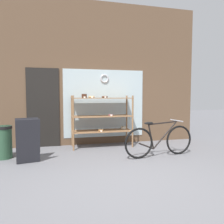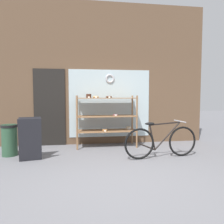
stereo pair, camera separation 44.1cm
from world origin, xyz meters
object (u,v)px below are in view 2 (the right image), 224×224
object	(u,v)px
sandwich_board	(30,139)
trash_bin	(9,139)
display_case	(106,115)
bicycle	(161,141)

from	to	relation	value
sandwich_board	trash_bin	distance (m)	0.74
sandwich_board	display_case	bearing A→B (deg)	20.38
bicycle	trash_bin	xyz separation A→B (m)	(-3.37, 0.67, 0.02)
display_case	bicycle	xyz separation A→B (m)	(1.07, -1.25, -0.48)
sandwich_board	trash_bin	xyz separation A→B (m)	(-0.56, 0.48, -0.07)
display_case	trash_bin	bearing A→B (deg)	-165.78
trash_bin	bicycle	bearing A→B (deg)	-11.19
display_case	bicycle	distance (m)	1.71
bicycle	trash_bin	size ratio (longest dim) A/B	2.40
display_case	bicycle	bearing A→B (deg)	-49.38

